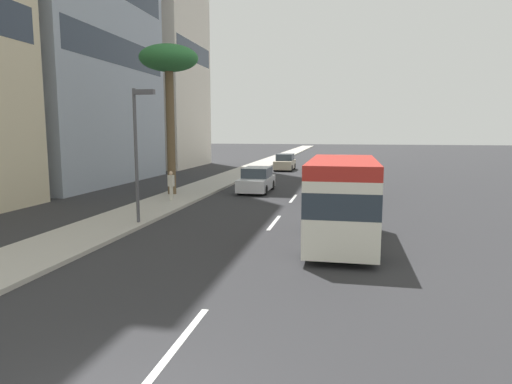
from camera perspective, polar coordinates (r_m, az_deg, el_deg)
name	(u,v)px	position (r m, az deg, el deg)	size (l,w,h in m)	color
ground_plane	(307,181)	(36.86, 6.54, 1.43)	(198.00, 198.00, 0.00)	#2D2D30
sidewalk_right	(227,178)	(38.02, -3.69, 1.77)	(162.00, 3.05, 0.15)	#B2ADA3
lane_stripe_near	(180,342)	(9.29, -9.61, -18.21)	(3.20, 0.16, 0.01)	silver
lane_stripe_mid	(274,223)	(20.01, 2.32, -3.90)	(3.20, 0.16, 0.01)	silver
lane_stripe_far	(293,198)	(27.11, 4.75, -0.82)	(3.20, 0.16, 0.01)	silver
car_lead	(257,180)	(29.98, 0.08, 1.50)	(4.51, 1.91, 1.62)	silver
car_second	(285,163)	(46.45, 3.69, 3.75)	(4.20, 1.87, 1.68)	beige
car_third	(343,171)	(37.09, 10.95, 2.62)	(4.72, 1.83, 1.70)	#A51E1E
van_fourth	(341,179)	(26.68, 10.71, 1.69)	(5.24, 2.18, 2.23)	black
car_fifth	(343,164)	(45.03, 10.98, 3.50)	(4.46, 1.97, 1.67)	white
minibus_sixth	(342,198)	(16.30, 10.88, -0.77)	(6.36, 2.43, 3.05)	silver
pedestrian_near_lamp	(171,184)	(25.68, -10.72, 0.95)	(0.30, 0.36, 1.66)	beige
palm_tree	(169,65)	(28.49, -10.99, 15.55)	(3.52, 3.52, 9.01)	brown
street_lamp	(138,139)	(19.61, -14.71, 6.55)	(0.24, 0.97, 5.64)	#4C4C51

